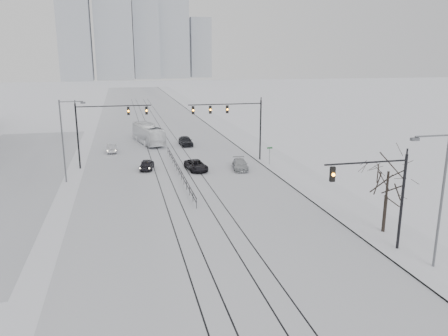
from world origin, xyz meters
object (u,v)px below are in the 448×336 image
at_px(traffic_mast_near, 382,191).
at_px(sedan_sb_inner, 147,164).
at_px(sedan_nb_far, 186,141).
at_px(sedan_sb_outer, 112,148).
at_px(sedan_nb_front, 196,165).
at_px(sedan_nb_right, 240,165).
at_px(bare_tree, 388,178).
at_px(box_truck, 148,134).

xyz_separation_m(traffic_mast_near, sedan_sb_inner, (-14.26, 27.56, -3.91)).
bearing_deg(sedan_nb_far, sedan_sb_outer, -171.15).
bearing_deg(sedan_nb_front, traffic_mast_near, -79.15).
bearing_deg(sedan_sb_inner, sedan_nb_right, 177.32).
height_order(sedan_nb_front, sedan_nb_right, sedan_nb_front).
bearing_deg(sedan_sb_inner, traffic_mast_near, 127.97).
bearing_deg(bare_tree, sedan_nb_front, 115.57).
distance_m(sedan_sb_inner, sedan_nb_right, 11.44).
bearing_deg(sedan_nb_front, sedan_sb_outer, 120.24).
height_order(sedan_nb_front, box_truck, box_truck).
bearing_deg(sedan_nb_far, bare_tree, -79.75).
bearing_deg(bare_tree, box_truck, 110.24).
relative_size(bare_tree, sedan_nb_front, 1.36).
xyz_separation_m(sedan_nb_front, sedan_nb_far, (1.05, 15.68, 0.11)).
xyz_separation_m(bare_tree, sedan_nb_far, (-9.82, 38.40, -3.76)).
bearing_deg(sedan_sb_outer, sedan_nb_far, -166.45).
xyz_separation_m(sedan_sb_inner, box_truck, (1.32, 17.08, 0.86)).
bearing_deg(box_truck, sedan_sb_outer, 34.01).
distance_m(sedan_nb_right, box_truck, 22.04).
bearing_deg(sedan_nb_far, sedan_sb_inner, -120.43).
distance_m(traffic_mast_near, sedan_nb_far, 42.23).
height_order(bare_tree, sedan_sb_inner, bare_tree).
xyz_separation_m(sedan_nb_right, sedan_nb_far, (-4.28, 16.47, 0.12)).
height_order(sedan_nb_right, sedan_nb_far, sedan_nb_far).
height_order(sedan_nb_front, sedan_nb_far, sedan_nb_far).
bearing_deg(sedan_sb_inner, sedan_sb_outer, -58.55).
relative_size(sedan_nb_front, sedan_nb_far, 1.05).
relative_size(traffic_mast_near, sedan_nb_front, 1.56).
distance_m(bare_tree, sedan_nb_far, 39.81).
height_order(traffic_mast_near, sedan_nb_far, traffic_mast_near).
distance_m(traffic_mast_near, bare_tree, 3.85).
height_order(traffic_mast_near, sedan_sb_inner, traffic_mast_near).
bearing_deg(sedan_sb_outer, box_truck, -133.44).
relative_size(sedan_sb_inner, sedan_nb_front, 0.85).
relative_size(sedan_sb_outer, sedan_nb_right, 0.88).
bearing_deg(sedan_nb_far, sedan_nb_front, -97.93).
relative_size(bare_tree, sedan_sb_outer, 1.64).
relative_size(sedan_sb_inner, sedan_sb_outer, 1.02).
distance_m(bare_tree, sedan_nb_right, 22.94).
bearing_deg(sedan_nb_far, traffic_mast_near, -83.95).
xyz_separation_m(sedan_sb_outer, box_truck, (5.61, 5.80, 0.90)).
distance_m(bare_tree, box_truck, 44.48).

